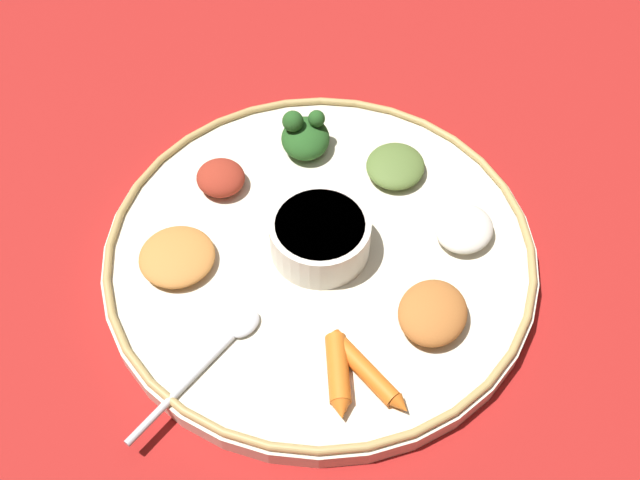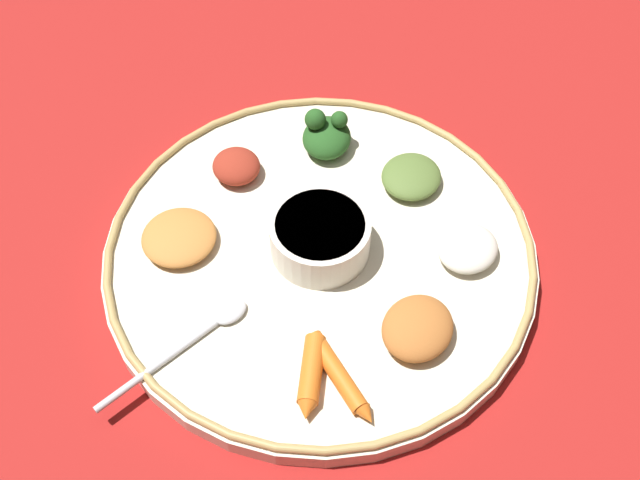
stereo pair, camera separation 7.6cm
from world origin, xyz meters
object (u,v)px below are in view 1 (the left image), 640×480
greens_pile (305,135)px  carrot_near_spoon (339,375)px  carrot_outer (367,372)px  center_bowl (320,235)px  spoon (216,353)px

greens_pile → carrot_near_spoon: greens_pile is taller
carrot_outer → greens_pile: bearing=79.6°
greens_pile → center_bowl: bearing=-105.3°
center_bowl → carrot_outer: size_ratio=1.03×
carrot_outer → spoon: bearing=149.0°
center_bowl → carrot_near_spoon: size_ratio=1.23×
center_bowl → greens_pile: 0.14m
spoon → carrot_outer: bearing=-31.0°
greens_pile → carrot_outer: size_ratio=0.78×
greens_pile → carrot_near_spoon: bearing=-105.5°
center_bowl → spoon: bearing=-150.6°
spoon → carrot_near_spoon: bearing=-35.0°
center_bowl → spoon: size_ratio=0.66×
center_bowl → greens_pile: (0.04, 0.14, -0.00)m
center_bowl → greens_pile: size_ratio=1.32×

